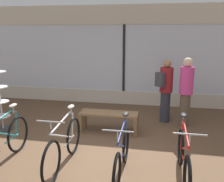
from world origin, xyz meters
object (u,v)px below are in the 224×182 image
at_px(bicycle_far_left, 4,143).
at_px(bicycle_right, 122,155).
at_px(bicycle_far_right, 184,158).
at_px(display_bench, 109,116).
at_px(accessory_rack, 1,105).
at_px(customer_by_window, 165,89).
at_px(customer_near_rack, 186,91).
at_px(bicycle_left, 64,145).

relative_size(bicycle_far_left, bicycle_right, 1.02).
bearing_deg(bicycle_far_right, display_bench, 132.50).
relative_size(accessory_rack, customer_by_window, 0.92).
height_order(bicycle_far_left, bicycle_far_right, bicycle_far_left).
xyz_separation_m(display_bench, customer_near_rack, (1.83, 0.74, 0.53)).
bearing_deg(bicycle_right, bicycle_left, 173.62).
distance_m(bicycle_far_left, customer_by_window, 4.08).
bearing_deg(customer_by_window, display_bench, -143.20).
xyz_separation_m(bicycle_left, accessory_rack, (-2.15, 1.36, 0.24)).
distance_m(bicycle_left, display_bench, 1.74).
height_order(bicycle_far_left, display_bench, bicycle_far_left).
height_order(bicycle_left, bicycle_right, bicycle_left).
xyz_separation_m(bicycle_far_left, bicycle_right, (2.21, -0.03, -0.03)).
bearing_deg(customer_by_window, bicycle_right, -105.09).
bearing_deg(bicycle_far_left, bicycle_left, 4.76).
height_order(bicycle_far_right, customer_by_window, customer_by_window).
distance_m(bicycle_left, bicycle_far_right, 2.08).
relative_size(bicycle_far_right, customer_near_rack, 1.00).
bearing_deg(customer_near_rack, bicycle_left, -133.86).
relative_size(bicycle_right, bicycle_far_right, 0.96).
xyz_separation_m(customer_near_rack, customer_by_window, (-0.50, 0.25, -0.02)).
relative_size(bicycle_left, customer_by_window, 1.07).
height_order(bicycle_far_left, accessory_rack, accessory_rack).
relative_size(bicycle_left, bicycle_right, 1.07).
bearing_deg(display_bench, customer_by_window, 36.80).
xyz_separation_m(display_bench, customer_by_window, (1.33, 1.00, 0.50)).
bearing_deg(display_bench, customer_near_rack, 22.08).
xyz_separation_m(bicycle_far_left, bicycle_left, (1.13, 0.09, 0.00)).
relative_size(bicycle_far_left, customer_near_rack, 0.97).
height_order(bicycle_far_left, customer_by_window, customer_by_window).
bearing_deg(bicycle_far_right, bicycle_left, 178.41).
bearing_deg(bicycle_right, bicycle_far_right, 3.54).
bearing_deg(customer_near_rack, accessory_rack, -166.74).
relative_size(bicycle_far_left, bicycle_far_right, 0.98).
xyz_separation_m(bicycle_far_left, customer_by_window, (2.96, 2.76, 0.51)).
distance_m(bicycle_right, accessory_rack, 3.56).
distance_m(bicycle_left, accessory_rack, 2.56).
relative_size(bicycle_far_right, customer_by_window, 1.04).
bearing_deg(accessory_rack, bicycle_right, -24.71).
height_order(bicycle_far_right, accessory_rack, accessory_rack).
xyz_separation_m(bicycle_left, customer_by_window, (1.82, 2.67, 0.51)).
xyz_separation_m(bicycle_right, accessory_rack, (-3.22, 1.48, 0.27)).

